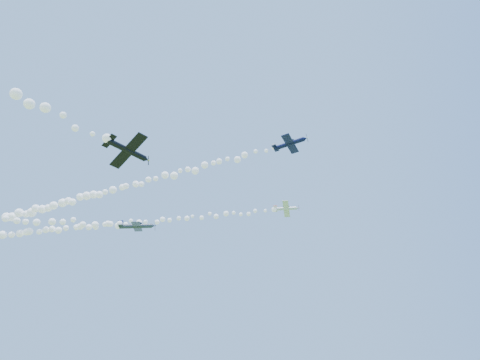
% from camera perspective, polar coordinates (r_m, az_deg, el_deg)
% --- Properties ---
extents(plane_white, '(6.25, 6.51, 2.13)m').
position_cam_1_polar(plane_white, '(95.38, 6.58, -4.05)').
color(plane_white, white).
extents(smoke_trail_white, '(72.92, 5.48, 2.71)m').
position_cam_1_polar(smoke_trail_white, '(103.91, -15.08, -5.87)').
color(smoke_trail_white, white).
extents(plane_navy, '(7.74, 8.12, 2.21)m').
position_cam_1_polar(plane_navy, '(82.91, 7.13, 5.17)').
color(plane_navy, '#0B0F34').
extents(smoke_trail_navy, '(76.41, 16.49, 3.00)m').
position_cam_1_polar(smoke_trail_navy, '(99.10, -16.19, -0.94)').
color(smoke_trail_navy, white).
extents(plane_grey, '(7.90, 8.17, 2.68)m').
position_cam_1_polar(plane_grey, '(89.00, -14.45, -6.37)').
color(plane_grey, '#333B4A').
extents(plane_black, '(7.06, 6.76, 2.23)m').
position_cam_1_polar(plane_black, '(59.75, -15.63, 4.07)').
color(plane_black, black).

